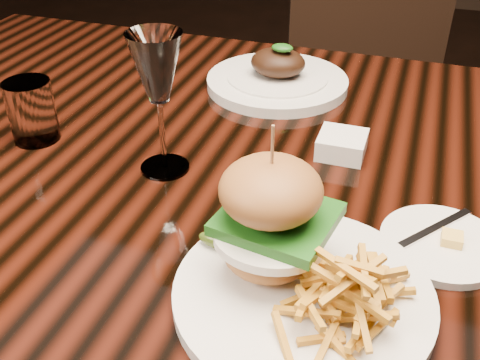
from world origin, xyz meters
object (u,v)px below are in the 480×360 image
(wine_glass, at_px, (157,73))
(chair_far, at_px, (370,71))
(burger_plate, at_px, (302,262))
(far_dish, at_px, (277,79))
(dining_table, at_px, (294,211))

(wine_glass, distance_m, chair_far, 1.03)
(burger_plate, xyz_separation_m, far_dish, (-0.16, 0.48, -0.03))
(burger_plate, relative_size, chair_far, 0.27)
(dining_table, bearing_deg, far_dish, 111.39)
(dining_table, bearing_deg, wine_glass, -159.96)
(chair_far, bearing_deg, far_dish, -115.35)
(burger_plate, height_order, far_dish, burger_plate)
(dining_table, relative_size, chair_far, 1.68)
(dining_table, xyz_separation_m, burger_plate, (0.06, -0.24, 0.12))
(far_dish, bearing_deg, chair_far, 80.74)
(dining_table, bearing_deg, burger_plate, -75.79)
(dining_table, bearing_deg, chair_far, 89.38)
(chair_far, bearing_deg, dining_table, -106.70)
(far_dish, height_order, chair_far, chair_far)
(wine_glass, relative_size, far_dish, 0.77)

